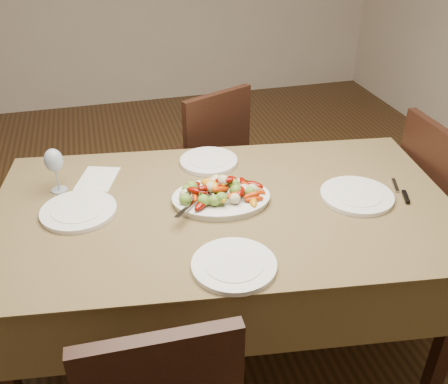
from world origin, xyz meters
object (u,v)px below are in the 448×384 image
Objects in this scene: dining_table at (224,277)px; wine_glass at (55,169)px; serving_platter at (221,199)px; plate_far at (209,161)px; chair_far at (198,162)px; plate_left at (79,211)px; plate_near at (234,265)px; plate_right at (357,196)px.

dining_table is 8.98× the size of wine_glass.
dining_table is at bearing -79.38° from serving_platter.
plate_far is (0.03, 0.34, -0.00)m from serving_platter.
plate_left is (-0.65, -0.81, 0.29)m from chair_far.
plate_near is at bearing -98.69° from serving_platter.
dining_table is 0.55m from plate_near.
serving_platter is at bearing -6.85° from plate_left.
wine_glass is at bearing 16.81° from chair_far.
plate_far is (0.02, 0.36, 0.39)m from dining_table.
plate_right and plate_far have the same top height.
chair_far reaches higher than dining_table.
wine_glass is (-1.17, 0.37, 0.09)m from plate_right.
wine_glass is at bearing -173.45° from plate_far.
wine_glass is at bearing 162.43° from plate_right.
plate_near is (-0.07, -0.38, 0.39)m from dining_table.
wine_glass reaches higher than plate_right.
plate_right is at bearing -9.24° from plate_left.
plate_far is at bearing 59.73° from chair_far.
wine_glass reaches higher than chair_far.
plate_right is 1.12× the size of plate_far.
plate_far is 0.67m from wine_glass.
plate_far is at bearing 85.00° from serving_platter.
plate_right is at bearing -11.66° from serving_platter.
plate_right is 0.68m from plate_far.
wine_glass is (-0.72, -0.62, 0.39)m from chair_far.
plate_left and plate_near have the same top height.
wine_glass reaches higher than dining_table.
serving_platter is 1.30× the size of plate_left.
serving_platter is 0.55m from plate_right.
serving_platter is (-0.00, 0.03, 0.39)m from dining_table.
plate_near is 1.40× the size of wine_glass.
plate_right is (0.54, -0.11, -0.00)m from serving_platter.
serving_platter reaches higher than plate_far.
plate_left is 0.64m from plate_far.
dining_table is 0.53m from plate_far.
wine_glass is (-0.57, 0.66, 0.09)m from plate_near.
wine_glass reaches higher than serving_platter.
chair_far is at bearing 84.64° from dining_table.
plate_right is at bearing -9.04° from dining_table.
chair_far is 3.59× the size of plate_far.
dining_table is 6.22× the size of plate_right.
plate_right and plate_near have the same top height.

